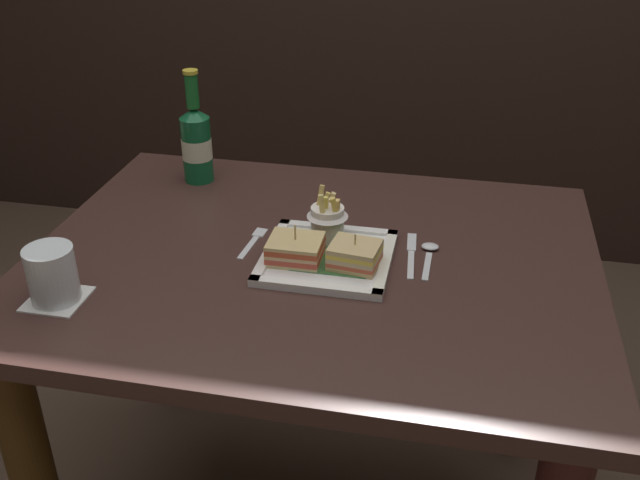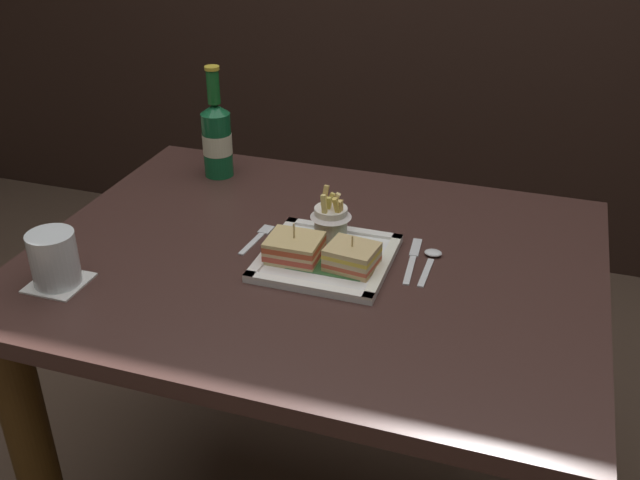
% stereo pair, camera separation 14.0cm
% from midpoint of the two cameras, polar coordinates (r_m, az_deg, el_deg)
% --- Properties ---
extents(dining_table, '(1.11, 0.86, 0.75)m').
position_cam_midpoint_polar(dining_table, '(1.52, 2.17, -6.41)').
color(dining_table, '#3B2420').
rests_on(dining_table, ground_plane).
extents(square_plate, '(0.25, 0.25, 0.02)m').
position_cam_midpoint_polar(square_plate, '(1.41, 3.37, -1.51)').
color(square_plate, white).
rests_on(square_plate, dining_table).
extents(sandwich_half_left, '(0.10, 0.09, 0.07)m').
position_cam_midpoint_polar(sandwich_half_left, '(1.39, 0.86, -0.71)').
color(sandwich_half_left, '#CDB67C').
rests_on(sandwich_half_left, square_plate).
extents(sandwich_half_right, '(0.10, 0.09, 0.07)m').
position_cam_midpoint_polar(sandwich_half_right, '(1.37, 5.47, -1.42)').
color(sandwich_half_right, tan).
rests_on(sandwich_half_right, square_plate).
extents(fries_cup, '(0.08, 0.08, 0.11)m').
position_cam_midpoint_polar(fries_cup, '(1.45, 3.64, 1.72)').
color(fries_cup, white).
rests_on(fries_cup, square_plate).
extents(beer_bottle, '(0.07, 0.07, 0.27)m').
position_cam_midpoint_polar(beer_bottle, '(1.75, -5.81, 7.99)').
color(beer_bottle, '#11562E').
rests_on(beer_bottle, dining_table).
extents(drink_coaster, '(0.10, 0.10, 0.00)m').
position_cam_midpoint_polar(drink_coaster, '(1.40, -17.12, -3.32)').
color(drink_coaster, silver).
rests_on(drink_coaster, dining_table).
extents(water_glass, '(0.09, 0.09, 0.10)m').
position_cam_midpoint_polar(water_glass, '(1.38, -17.39, -1.74)').
color(water_glass, silver).
rests_on(water_glass, dining_table).
extents(fork, '(0.03, 0.13, 0.00)m').
position_cam_midpoint_polar(fork, '(1.49, -2.20, 0.14)').
color(fork, silver).
rests_on(fork, dining_table).
extents(knife, '(0.03, 0.18, 0.00)m').
position_cam_midpoint_polar(knife, '(1.44, 10.07, -1.50)').
color(knife, silver).
rests_on(knife, dining_table).
extents(spoon, '(0.04, 0.14, 0.01)m').
position_cam_midpoint_polar(spoon, '(1.44, 11.49, -1.48)').
color(spoon, silver).
rests_on(spoon, dining_table).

